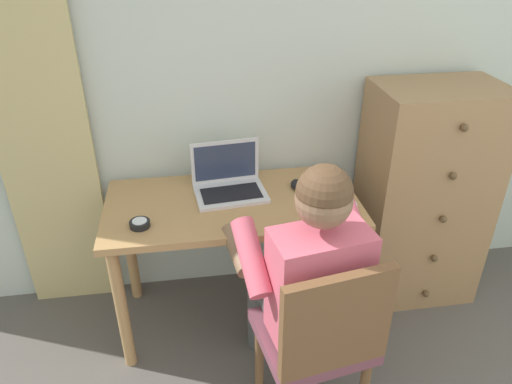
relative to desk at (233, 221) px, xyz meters
The scene contains 10 objects.
wall_back 0.86m from the desk, 39.45° to the left, with size 4.80×0.05×2.50m, color silver.
curtain_panel 1.06m from the desk, 160.94° to the left, with size 0.46×0.03×2.27m, color #CCB77A.
desk is the anchor object (origin of this frame).
dresser 1.04m from the desk, ahead, with size 0.63×0.46×1.22m.
chair 0.75m from the desk, 69.45° to the right, with size 0.48×0.46×0.89m.
person_seated 0.57m from the desk, 65.54° to the right, with size 0.59×0.63×1.21m.
laptop 0.19m from the desk, 92.82° to the left, with size 0.36×0.28×0.24m.
computer_mouse 0.37m from the desk, 14.86° to the left, with size 0.06×0.10×0.03m, color black.
desk_clock 0.47m from the desk, 160.09° to the right, with size 0.09×0.09×0.03m.
coffee_mug 0.54m from the desk, 23.73° to the right, with size 0.12×0.08×0.09m.
Camera 1 is at (-0.64, -0.15, 1.91)m, focal length 33.77 mm.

